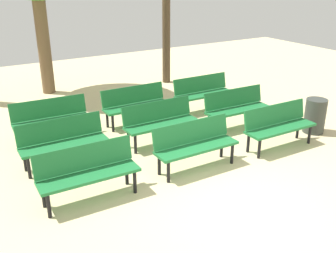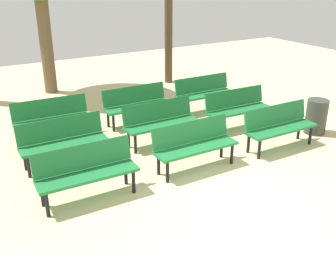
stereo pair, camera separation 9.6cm
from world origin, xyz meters
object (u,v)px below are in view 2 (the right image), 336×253
bench_r1_c1 (160,120)px  tree_1 (169,33)px  bench_r0_c2 (279,124)px  bench_r2_c0 (52,117)px  bench_r1_c0 (63,139)px  bench_r2_c2 (204,91)px  bench_r2_c1 (136,103)px  bench_r0_c0 (86,169)px  bench_r0_c1 (194,143)px  bench_r1_c2 (237,106)px  trash_bin (316,116)px

bench_r1_c1 → tree_1: tree_1 is taller
bench_r0_c2 → bench_r2_c0: same height
bench_r1_c0 → bench_r2_c2: size_ratio=1.00×
bench_r2_c1 → bench_r2_c2: 1.93m
bench_r2_c0 → bench_r0_c0: bearing=-90.5°
bench_r0_c1 → bench_r0_c2: bearing=-3.0°
bench_r0_c1 → bench_r1_c1: (0.03, 1.32, 0.00)m
bench_r1_c0 → bench_r1_c2: same height
bench_r2_c1 → tree_1: (2.51, 2.77, 1.06)m
bench_r0_c0 → bench_r0_c1: 2.05m
bench_r1_c0 → bench_r1_c1: same height
bench_r0_c2 → bench_r2_c1: same height
bench_r1_c2 → trash_bin: (1.29, -1.18, -0.12)m
bench_r1_c1 → bench_r2_c2: size_ratio=1.00×
bench_r0_c1 → bench_r2_c0: bearing=125.7°
bench_r1_c0 → bench_r2_c0: 1.29m
bench_r1_c1 → bench_r2_c1: 1.28m
bench_r0_c0 → bench_r1_c2: (4.04, 1.18, 0.00)m
bench_r0_c1 → bench_r2_c1: size_ratio=1.00×
bench_r2_c0 → trash_bin: (5.17, -2.66, -0.12)m
bench_r1_c1 → bench_r2_c2: bearing=32.0°
bench_r1_c2 → bench_r2_c1: (-1.89, 1.41, 0.00)m
bench_r2_c0 → bench_r2_c2: bearing=1.3°
bench_r1_c0 → bench_r1_c2: (4.02, -0.19, 0.00)m
bench_r2_c1 → bench_r0_c2: bearing=-55.0°
bench_r1_c0 → bench_r2_c1: 2.45m
bench_r2_c0 → bench_r2_c1: same height
bench_r0_c0 → bench_r0_c2: bearing=-0.6°
bench_r0_c1 → bench_r1_c0: same height
bench_r0_c2 → bench_r1_c2: 1.31m
bench_r1_c0 → trash_bin: (5.31, -1.37, -0.12)m
bench_r1_c1 → tree_1: (2.58, 4.04, 1.06)m
bench_r0_c0 → bench_r2_c0: size_ratio=0.99×
bench_r1_c1 → bench_r2_c0: (-1.91, 1.34, 0.00)m
bench_r0_c1 → trash_bin: bench_r0_c1 is taller
bench_r1_c1 → trash_bin: (3.25, -1.31, -0.12)m
bench_r1_c0 → trash_bin: bearing=-13.8°
bench_r2_c0 → bench_r2_c2: (3.91, -0.11, 0.00)m
bench_r0_c1 → bench_r2_c1: same height
tree_1 → trash_bin: 5.52m
bench_r0_c1 → tree_1: size_ratio=0.51×
bench_r0_c2 → bench_r1_c2: bearing=91.1°
bench_r0_c1 → tree_1: (2.61, 5.37, 1.06)m
bench_r1_c2 → bench_r2_c1: 2.36m
bench_r1_c1 → trash_bin: size_ratio=2.07×
bench_r1_c2 → tree_1: bearing=83.5°
bench_r0_c1 → bench_r1_c2: size_ratio=0.99×
bench_r2_c0 → bench_r2_c2: 3.91m
bench_r0_c1 → bench_r1_c1: 1.32m
bench_r2_c2 → bench_r1_c2: bearing=-91.0°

